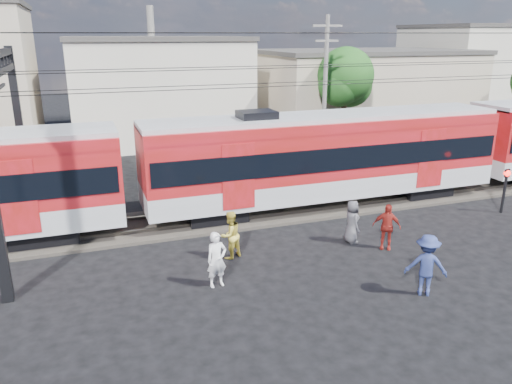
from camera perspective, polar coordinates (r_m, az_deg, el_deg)
ground at (r=15.38m, az=12.81°, el=-11.90°), size 120.00×120.00×0.00m
track_bed at (r=21.87m, az=1.73°, el=-2.18°), size 70.00×3.40×0.12m
rail_near at (r=21.17m, az=2.47°, el=-2.52°), size 70.00×0.12×0.12m
rail_far at (r=22.49m, az=1.04°, el=-1.28°), size 70.00×0.12×0.12m
commuter_train at (r=22.31m, az=8.40°, el=4.31°), size 50.30×3.08×4.17m
catenary at (r=19.33m, az=-23.12°, el=9.32°), size 70.00×9.30×7.52m
building_midwest at (r=38.74m, az=-11.52°, el=11.64°), size 12.24×12.24×7.30m
building_mideast at (r=41.44m, az=12.08°, el=11.28°), size 16.32×10.20×6.30m
building_east at (r=52.96m, az=23.20°, el=12.67°), size 10.20×10.20×8.30m
utility_pole_mid at (r=29.58m, az=7.89°, el=11.78°), size 1.80×0.24×8.50m
tree_near at (r=33.79m, az=10.38°, el=12.59°), size 3.82×3.64×6.72m
pedestrian_a at (r=15.42m, az=-4.51°, el=-7.71°), size 0.70×0.52×1.77m
pedestrian_b at (r=17.29m, az=-2.97°, el=-4.91°), size 1.02×0.93×1.69m
pedestrian_c at (r=15.71m, az=18.90°, el=-7.91°), size 1.42×1.25×1.90m
pedestrian_d at (r=18.58m, az=14.69°, el=-3.84°), size 1.06×0.91×1.70m
pedestrian_e at (r=18.87m, az=10.90°, el=-3.34°), size 0.54×0.81×1.63m
crossing_signal at (r=23.96m, az=26.63°, el=0.95°), size 0.29×0.29×1.97m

